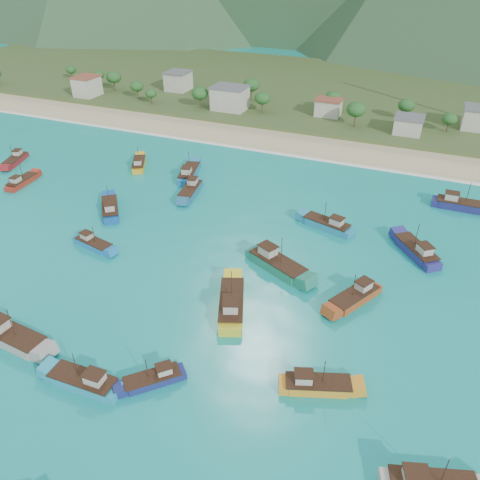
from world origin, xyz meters
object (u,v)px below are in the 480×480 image
at_px(boat_5, 416,251).
at_px(boat_12, 327,225).
at_px(boat_21, 13,337).
at_px(boat_19, 110,209).
at_px(boat_8, 316,386).
at_px(boat_13, 355,297).
at_px(boat_14, 85,382).
at_px(boat_16, 16,160).
at_px(boat_9, 277,264).
at_px(boat_0, 93,244).
at_px(boat_25, 189,173).
at_px(boat_26, 154,380).
at_px(boat_4, 191,191).
at_px(boat_22, 22,182).
at_px(boat_3, 231,305).
at_px(boat_15, 139,164).
at_px(boat_17, 460,205).

xyz_separation_m(boat_5, boat_12, (-18.06, 3.21, -0.06)).
bearing_deg(boat_21, boat_19, -159.53).
relative_size(boat_8, boat_13, 0.94).
bearing_deg(boat_19, boat_5, -30.29).
distance_m(boat_8, boat_14, 31.05).
bearing_deg(boat_16, boat_21, 116.00).
distance_m(boat_8, boat_9, 27.70).
bearing_deg(boat_21, boat_8, 106.48).
height_order(boat_0, boat_25, boat_25).
relative_size(boat_12, boat_26, 1.45).
height_order(boat_5, boat_9, boat_9).
relative_size(boat_4, boat_21, 0.89).
relative_size(boat_14, boat_22, 1.09).
distance_m(boat_14, boat_16, 86.55).
height_order(boat_3, boat_14, boat_3).
bearing_deg(boat_4, boat_15, -33.70).
relative_size(boat_8, boat_26, 1.30).
bearing_deg(boat_16, boat_26, 127.28).
bearing_deg(boat_21, boat_0, -163.21).
bearing_deg(boat_17, boat_8, -15.17).
xyz_separation_m(boat_0, boat_21, (5.38, -26.05, 0.32)).
height_order(boat_3, boat_15, boat_3).
xyz_separation_m(boat_0, boat_17, (66.24, 44.76, 0.30)).
relative_size(boat_4, boat_16, 1.07).
relative_size(boat_13, boat_22, 1.13).
distance_m(boat_0, boat_3, 33.23).
relative_size(boat_0, boat_12, 0.83).
relative_size(boat_12, boat_15, 1.13).
height_order(boat_21, boat_22, boat_21).
height_order(boat_0, boat_16, boat_16).
distance_m(boat_17, boat_21, 93.36).
bearing_deg(boat_8, boat_9, -169.72).
xyz_separation_m(boat_9, boat_19, (-40.97, 6.11, -0.19)).
bearing_deg(boat_4, boat_12, 164.42).
xyz_separation_m(boat_9, boat_22, (-69.88, 9.66, -0.37)).
bearing_deg(boat_5, boat_9, 173.72).
bearing_deg(boat_9, boat_4, -100.60).
relative_size(boat_8, boat_15, 1.01).
xyz_separation_m(boat_5, boat_19, (-64.13, -8.53, -0.04)).
xyz_separation_m(boat_12, boat_16, (-86.92, 1.75, -0.11)).
relative_size(boat_17, boat_26, 1.51).
xyz_separation_m(boat_5, boat_9, (-23.16, -14.65, 0.15)).
bearing_deg(boat_12, boat_13, -138.92).
bearing_deg(boat_5, boat_3, -171.57).
distance_m(boat_3, boat_15, 63.45).
xyz_separation_m(boat_15, boat_25, (15.32, -0.35, 0.19)).
xyz_separation_m(boat_4, boat_21, (-1.38, -54.08, 0.15)).
relative_size(boat_9, boat_25, 1.09).
bearing_deg(boat_17, boat_0, -55.96).
height_order(boat_9, boat_21, boat_9).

